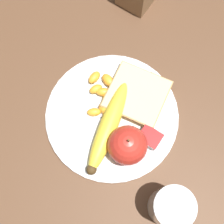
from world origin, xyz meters
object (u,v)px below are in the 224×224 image
Objects in this scene: plate at (112,116)px; banana at (108,127)px; juice_glass at (170,207)px; apple at (128,145)px; jam_packet at (150,137)px; bread_slice at (137,95)px; fork at (114,113)px.

banana reaches higher than plate.
apple reaches higher than juice_glass.
banana is 4.65× the size of jam_packet.
juice_glass is 0.18m from banana.
apple is at bearing 59.07° from jam_packet.
banana is at bearing -19.95° from juice_glass.
bread_slice reaches higher than plate.
juice_glass is at bearing 160.05° from banana.
bread_slice is 0.09m from jam_packet.
jam_packet is at bearing -179.22° from plate.
plate is at bearing -143.39° from fork.
juice_glass is 2.23× the size of jam_packet.
plate is 0.21m from juice_glass.
apple reaches higher than jam_packet.
juice_glass reaches higher than banana.
bread_slice is at bearing -42.83° from juice_glass.
juice_glass is at bearing 137.17° from bread_slice.
banana is (-0.01, 0.03, 0.02)m from plate.
banana is (0.05, -0.01, -0.02)m from apple.
banana is at bearing -113.58° from fork.
banana reaches higher than jam_packet.
jam_packet reaches higher than fork.
apple is at bearing 165.49° from banana.
jam_packet is (-0.09, 0.00, 0.01)m from fork.
apple is 0.08m from fork.
plate is 0.04m from banana.
banana is at bearing 109.97° from plate.
apple reaches higher than bread_slice.
apple is 0.06m from banana.
bread_slice is (-0.02, -0.06, 0.02)m from plate.
plate is 1.38× the size of banana.
apple reaches higher than banana.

